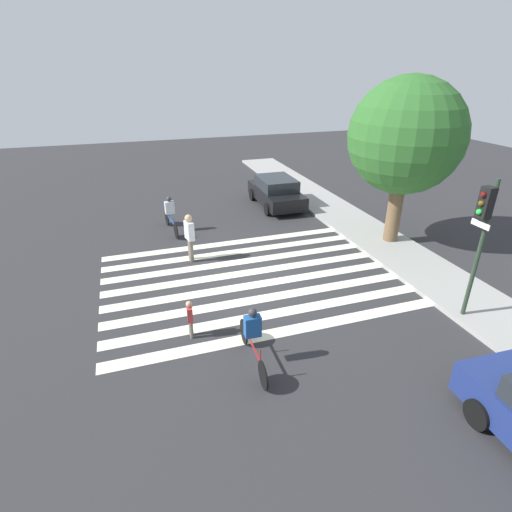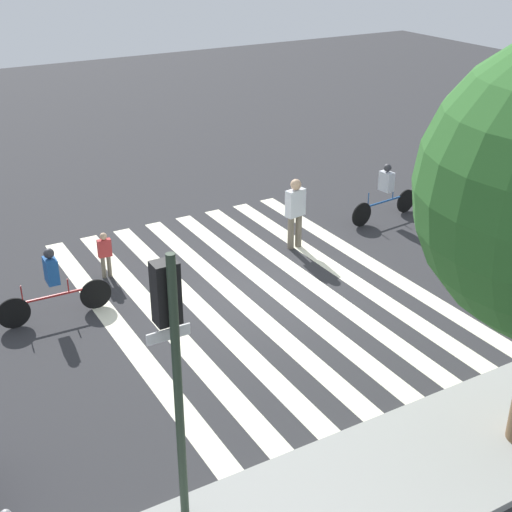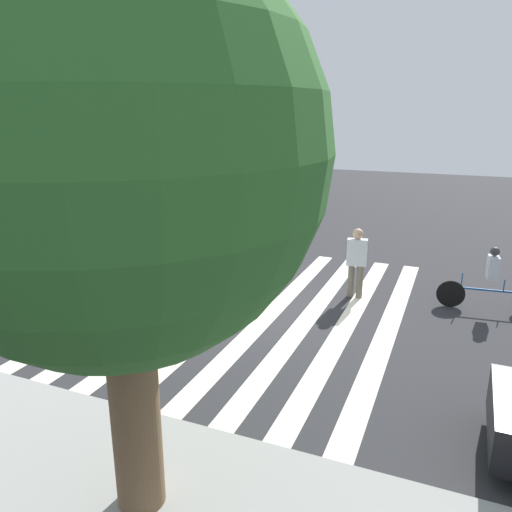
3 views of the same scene
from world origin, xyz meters
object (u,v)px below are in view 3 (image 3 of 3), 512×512
object	(u,v)px
cyclist_near_curb	(491,277)
pedestrian_adult_blue_shirt	(209,247)
pedestrian_adult_yellow_jacket	(357,259)
cyclist_mid_street	(142,246)
street_tree	(115,155)

from	to	relation	value
cyclist_near_curb	pedestrian_adult_blue_shirt	bearing A→B (deg)	-9.54
pedestrian_adult_yellow_jacket	cyclist_mid_street	bearing A→B (deg)	-6.07
pedestrian_adult_yellow_jacket	cyclist_near_curb	world-z (taller)	pedestrian_adult_yellow_jacket
street_tree	cyclist_mid_street	size ratio (longest dim) A/B	2.70
cyclist_mid_street	pedestrian_adult_blue_shirt	bearing A→B (deg)	-138.92
street_tree	cyclist_mid_street	bearing A→B (deg)	-55.28
pedestrian_adult_yellow_jacket	pedestrian_adult_blue_shirt	size ratio (longest dim) A/B	1.63
pedestrian_adult_blue_shirt	cyclist_near_curb	xyz separation A→B (m)	(-8.01, 0.48, 0.22)
street_tree	cyclist_near_curb	distance (m)	10.21
street_tree	cyclist_near_curb	size ratio (longest dim) A/B	2.71
pedestrian_adult_yellow_jacket	pedestrian_adult_blue_shirt	world-z (taller)	pedestrian_adult_yellow_jacket
pedestrian_adult_yellow_jacket	cyclist_mid_street	xyz separation A→B (m)	(6.35, 0.47, -0.19)
street_tree	pedestrian_adult_blue_shirt	distance (m)	10.58
pedestrian_adult_yellow_jacket	pedestrian_adult_blue_shirt	distance (m)	4.87
cyclist_near_curb	pedestrian_adult_yellow_jacket	bearing A→B (deg)	-0.07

